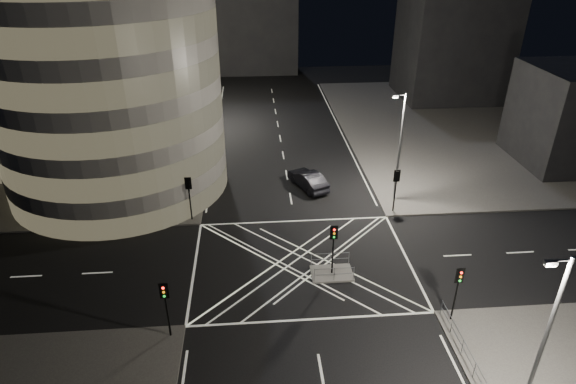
{
  "coord_description": "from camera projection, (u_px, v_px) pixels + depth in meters",
  "views": [
    {
      "loc": [
        -3.39,
        -29.03,
        21.77
      ],
      "look_at": [
        -0.6,
        5.75,
        3.0
      ],
      "focal_mm": 30.0,
      "sensor_mm": 36.0,
      "label": 1
    }
  ],
  "objects": [
    {
      "name": "street_lamp_left_far",
      "position": [
        201.0,
        84.0,
        59.08
      ],
      "size": [
        1.25,
        0.25,
        10.0
      ],
      "color": "slate",
      "rests_on": "sidewalk_far_left"
    },
    {
      "name": "ground",
      "position": [
        302.0,
        263.0,
        36.04
      ],
      "size": [
        120.0,
        120.0,
        0.0
      ],
      "primitive_type": "plane",
      "color": "black",
      "rests_on": "ground"
    },
    {
      "name": "traffic_signal_island",
      "position": [
        333.0,
        241.0,
        33.48
      ],
      "size": [
        0.55,
        0.22,
        4.0
      ],
      "color": "black",
      "rests_on": "central_island"
    },
    {
      "name": "building_right_far",
      "position": [
        453.0,
        45.0,
        69.36
      ],
      "size": [
        14.0,
        12.0,
        15.0
      ],
      "primitive_type": "cube",
      "color": "black",
      "rests_on": "sidewalk_far_right"
    },
    {
      "name": "sedan",
      "position": [
        308.0,
        180.0,
        46.38
      ],
      "size": [
        3.78,
        5.45,
        1.7
      ],
      "primitive_type": "imported",
      "rotation": [
        0.0,
        0.0,
        3.57
      ],
      "color": "black",
      "rests_on": "ground"
    },
    {
      "name": "building_far_end",
      "position": [
        244.0,
        18.0,
        82.41
      ],
      "size": [
        18.0,
        8.0,
        18.0
      ],
      "primitive_type": "cube",
      "color": "black",
      "rests_on": "ground"
    },
    {
      "name": "railing_island_north",
      "position": [
        330.0,
        259.0,
        35.32
      ],
      "size": [
        2.8,
        0.06,
        1.1
      ],
      "primitive_type": "cube",
      "color": "slate",
      "rests_on": "central_island"
    },
    {
      "name": "central_island",
      "position": [
        332.0,
        273.0,
        34.82
      ],
      "size": [
        3.0,
        2.0,
        0.15
      ],
      "primitive_type": "cube",
      "color": "slate",
      "rests_on": "ground"
    },
    {
      "name": "sidewalk_far_left",
      "position": [
        38.0,
        139.0,
        57.66
      ],
      "size": [
        42.0,
        42.0,
        0.15
      ],
      "primitive_type": "cube",
      "color": "#4A4846",
      "rests_on": "ground"
    },
    {
      "name": "tree_a",
      "position": [
        169.0,
        159.0,
        40.88
      ],
      "size": [
        4.04,
        4.04,
        7.08
      ],
      "color": "black",
      "rests_on": "sidewalk_far_left"
    },
    {
      "name": "traffic_signal_fl",
      "position": [
        189.0,
        191.0,
        40.0
      ],
      "size": [
        0.55,
        0.22,
        4.0
      ],
      "color": "black",
      "rests_on": "sidewalk_far_left"
    },
    {
      "name": "tree_b",
      "position": [
        178.0,
        135.0,
        46.23
      ],
      "size": [
        4.34,
        4.34,
        7.08
      ],
      "color": "black",
      "rests_on": "sidewalk_far_left"
    },
    {
      "name": "traffic_signal_nl",
      "position": [
        165.0,
        300.0,
        28.07
      ],
      "size": [
        0.55,
        0.22,
        4.0
      ],
      "color": "black",
      "rests_on": "sidewalk_near_left"
    },
    {
      "name": "office_block_rear",
      "position": [
        112.0,
        21.0,
        66.07
      ],
      "size": [
        24.0,
        16.0,
        22.0
      ],
      "primitive_type": "cube",
      "color": "gray",
      "rests_on": "sidewalk_far_left"
    },
    {
      "name": "street_lamp_right_far",
      "position": [
        399.0,
        145.0,
        41.98
      ],
      "size": [
        1.25,
        0.25,
        10.0
      ],
      "color": "slate",
      "rests_on": "sidewalk_far_right"
    },
    {
      "name": "tree_c",
      "position": [
        185.0,
        116.0,
        51.59
      ],
      "size": [
        4.01,
        4.01,
        6.7
      ],
      "color": "black",
      "rests_on": "sidewalk_far_left"
    },
    {
      "name": "office_tower_curved",
      "position": [
        63.0,
        44.0,
        45.03
      ],
      "size": [
        30.0,
        29.0,
        27.2
      ],
      "color": "gray",
      "rests_on": "sidewalk_far_left"
    },
    {
      "name": "street_lamp_left_near",
      "position": [
        185.0,
        138.0,
        43.28
      ],
      "size": [
        1.25,
        0.25,
        10.0
      ],
      "color": "slate",
      "rests_on": "sidewalk_far_left"
    },
    {
      "name": "railing_island_south",
      "position": [
        334.0,
        274.0,
        33.74
      ],
      "size": [
        2.8,
        0.06,
        1.1
      ],
      "primitive_type": "cube",
      "color": "slate",
      "rests_on": "central_island"
    },
    {
      "name": "traffic_signal_nr",
      "position": [
        458.0,
        284.0,
        29.31
      ],
      "size": [
        0.55,
        0.22,
        4.0
      ],
      "color": "black",
      "rests_on": "sidewalk_near_right"
    },
    {
      "name": "building_right_near",
      "position": [
        574.0,
        116.0,
        49.75
      ],
      "size": [
        10.0,
        10.0,
        10.0
      ],
      "primitive_type": "cube",
      "color": "black",
      "rests_on": "sidewalk_far_right"
    },
    {
      "name": "street_lamp_right_near",
      "position": [
        543.0,
        340.0,
        21.79
      ],
      "size": [
        1.25,
        0.25,
        10.0
      ],
      "color": "slate",
      "rests_on": "sidewalk_near_right"
    },
    {
      "name": "tree_d",
      "position": [
        190.0,
        92.0,
        56.45
      ],
      "size": [
        5.0,
        5.0,
        8.11
      ],
      "color": "black",
      "rests_on": "sidewalk_far_left"
    },
    {
      "name": "tree_e",
      "position": [
        195.0,
        84.0,
        62.08
      ],
      "size": [
        4.15,
        4.15,
        6.85
      ],
      "color": "black",
      "rests_on": "sidewalk_far_left"
    },
    {
      "name": "railing_near_right",
      "position": [
        481.0,
        382.0,
        25.62
      ],
      "size": [
        0.06,
        11.7,
        1.1
      ],
      "primitive_type": "cube",
      "color": "slate",
      "rests_on": "sidewalk_near_right"
    },
    {
      "name": "traffic_signal_fr",
      "position": [
        396.0,
        183.0,
        41.24
      ],
      "size": [
        0.55,
        0.22,
        4.0
      ],
      "color": "black",
      "rests_on": "sidewalk_far_right"
    },
    {
      "name": "sidewalk_far_right",
      "position": [
        504.0,
        125.0,
        61.74
      ],
      "size": [
        42.0,
        42.0,
        0.15
      ],
      "primitive_type": "cube",
      "color": "#4A4846",
      "rests_on": "ground"
    }
  ]
}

